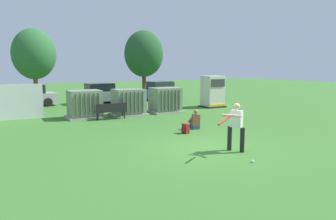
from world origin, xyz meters
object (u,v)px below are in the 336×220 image
(generator_enclosure, at_px, (213,92))
(sports_ball, at_px, (252,161))
(parked_car_right_of_center, at_px, (159,91))
(transformer_mid_east, at_px, (165,100))
(parked_car_left_of_center, at_px, (99,94))
(park_bench, at_px, (111,110))
(backpack, at_px, (185,129))
(transformer_west, at_px, (85,105))
(batter, at_px, (236,125))
(seated_spectator, at_px, (195,121))
(parked_car_leftmost, at_px, (27,97))
(transformer_mid_west, at_px, (129,103))

(generator_enclosure, distance_m, sports_ball, 13.60)
(generator_enclosure, bearing_deg, parked_car_right_of_center, 97.76)
(transformer_mid_east, relative_size, parked_car_left_of_center, 0.49)
(park_bench, distance_m, parked_car_right_of_center, 11.17)
(transformer_mid_east, xyz_separation_m, backpack, (-2.33, -6.17, -0.57))
(transformer_west, distance_m, sports_ball, 11.48)
(transformer_mid_east, relative_size, parked_car_right_of_center, 0.48)
(batter, xyz_separation_m, sports_ball, (-0.38, -1.27, -0.93))
(park_bench, bearing_deg, seated_spectator, -59.67)
(parked_car_leftmost, height_order, parked_car_right_of_center, same)
(parked_car_right_of_center, bearing_deg, transformer_mid_west, -128.85)
(park_bench, distance_m, batter, 8.84)
(generator_enclosure, bearing_deg, transformer_west, -178.06)
(park_bench, relative_size, parked_car_right_of_center, 0.42)
(generator_enclosure, relative_size, seated_spectator, 2.39)
(transformer_mid_east, bearing_deg, transformer_mid_west, -178.91)
(parked_car_left_of_center, bearing_deg, transformer_mid_east, -72.54)
(parked_car_leftmost, xyz_separation_m, parked_car_right_of_center, (11.02, -0.18, 0.00))
(transformer_mid_east, height_order, batter, batter)
(batter, bearing_deg, parked_car_left_of_center, 89.51)
(transformer_mid_west, distance_m, batter, 9.58)
(transformer_mid_east, relative_size, backpack, 4.77)
(seated_spectator, bearing_deg, parked_car_leftmost, 115.61)
(generator_enclosure, relative_size, parked_car_right_of_center, 0.52)
(sports_ball, bearing_deg, park_bench, 97.02)
(backpack, relative_size, parked_car_left_of_center, 0.10)
(parked_car_leftmost, relative_size, parked_car_left_of_center, 1.02)
(transformer_west, height_order, park_bench, transformer_west)
(transformer_mid_west, distance_m, parked_car_right_of_center, 9.56)
(transformer_west, height_order, parked_car_leftmost, same)
(batter, relative_size, sports_ball, 19.33)
(transformer_west, bearing_deg, transformer_mid_east, -3.40)
(transformer_mid_east, relative_size, batter, 1.21)
(park_bench, bearing_deg, batter, -79.52)
(batter, distance_m, sports_ball, 1.62)
(parked_car_right_of_center, bearing_deg, seated_spectator, -110.25)
(parked_car_left_of_center, bearing_deg, transformer_mid_west, -92.50)
(generator_enclosure, height_order, backpack, generator_enclosure)
(transformer_mid_west, xyz_separation_m, backpack, (0.26, -6.13, -0.57))
(transformer_mid_west, height_order, seated_spectator, transformer_mid_west)
(seated_spectator, height_order, parked_car_leftmost, parked_car_leftmost)
(transformer_mid_west, distance_m, generator_enclosure, 6.96)
(generator_enclosure, distance_m, parked_car_leftmost, 13.82)
(parked_car_left_of_center, bearing_deg, transformer_west, -112.86)
(park_bench, xyz_separation_m, parked_car_leftmost, (-3.60, 8.51, 0.22))
(transformer_mid_east, bearing_deg, seated_spectator, -103.82)
(backpack, bearing_deg, transformer_mid_east, 69.31)
(seated_spectator, xyz_separation_m, parked_car_leftmost, (-6.27, 13.07, 0.38))
(transformer_west, distance_m, transformer_mid_east, 5.20)
(seated_spectator, xyz_separation_m, backpack, (-0.98, -0.67, -0.16))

